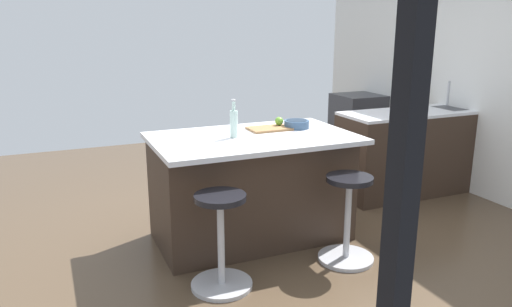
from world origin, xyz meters
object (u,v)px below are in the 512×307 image
object	(u,v)px
water_bottle	(234,123)
oven_range	(357,126)
apple_green	(279,121)
cutting_board	(269,129)
kitchen_island	(252,187)
fruit_bowl	(297,124)
stool_middle	(221,244)
stool_by_window	(347,221)

from	to	relation	value
water_bottle	oven_range	bearing A→B (deg)	-142.84
apple_green	oven_range	bearing A→B (deg)	-139.92
cutting_board	apple_green	size ratio (longest dim) A/B	4.83
oven_range	water_bottle	xyz separation A→B (m)	(2.57, 1.95, 0.61)
cutting_board	water_bottle	world-z (taller)	water_bottle
oven_range	kitchen_island	size ratio (longest dim) A/B	0.53
fruit_bowl	oven_range	bearing A→B (deg)	-136.67
stool_middle	fruit_bowl	distance (m)	1.42
oven_range	apple_green	size ratio (longest dim) A/B	11.85
stool_middle	apple_green	xyz separation A→B (m)	(-0.86, -0.87, 0.65)
apple_green	stool_middle	bearing A→B (deg)	45.18
water_bottle	fruit_bowl	size ratio (longest dim) A/B	1.41
kitchen_island	apple_green	bearing A→B (deg)	-152.61
kitchen_island	apple_green	xyz separation A→B (m)	(-0.34, -0.18, 0.51)
fruit_bowl	apple_green	bearing A→B (deg)	-33.69
oven_range	stool_middle	bearing A→B (deg)	41.67
oven_range	stool_by_window	world-z (taller)	oven_range
kitchen_island	stool_by_window	world-z (taller)	kitchen_island
apple_green	kitchen_island	bearing A→B (deg)	27.39
water_bottle	fruit_bowl	distance (m)	0.66
stool_middle	water_bottle	xyz separation A→B (m)	(-0.35, -0.65, 0.72)
oven_range	stool_by_window	size ratio (longest dim) A/B	1.27
kitchen_island	water_bottle	distance (m)	0.61
oven_range	water_bottle	size ratio (longest dim) A/B	2.82
stool_by_window	apple_green	distance (m)	1.10
stool_by_window	fruit_bowl	size ratio (longest dim) A/B	3.14
apple_green	fruit_bowl	size ratio (longest dim) A/B	0.34
water_bottle	kitchen_island	bearing A→B (deg)	-167.09
oven_range	kitchen_island	xyz separation A→B (m)	(2.40, 1.91, 0.03)
apple_green	water_bottle	bearing A→B (deg)	22.89
cutting_board	water_bottle	xyz separation A→B (m)	(0.39, 0.16, 0.11)
kitchen_island	fruit_bowl	xyz separation A→B (m)	(-0.47, -0.09, 0.50)
stool_by_window	stool_middle	size ratio (longest dim) A/B	1.00
kitchen_island	cutting_board	size ratio (longest dim) A/B	4.63
water_bottle	stool_by_window	bearing A→B (deg)	136.65
fruit_bowl	water_bottle	bearing A→B (deg)	11.37
stool_by_window	fruit_bowl	world-z (taller)	fruit_bowl
oven_range	fruit_bowl	xyz separation A→B (m)	(1.93, 1.82, 0.52)
stool_middle	cutting_board	world-z (taller)	cutting_board
stool_by_window	apple_green	xyz separation A→B (m)	(0.18, -0.87, 0.65)
cutting_board	stool_by_window	bearing A→B (deg)	110.25
kitchen_island	cutting_board	world-z (taller)	cutting_board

